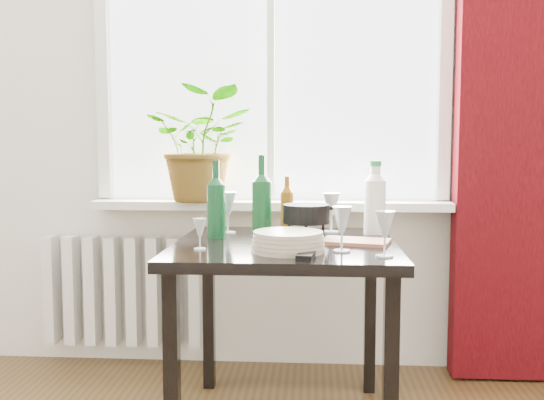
# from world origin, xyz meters

# --- Properties ---
(window) EXTENTS (1.72, 0.08, 1.62)m
(window) POSITION_xyz_m (0.00, 2.22, 1.60)
(window) COLOR white
(window) RESTS_ON ground
(windowsill) EXTENTS (1.72, 0.20, 0.04)m
(windowsill) POSITION_xyz_m (0.00, 2.15, 0.82)
(windowsill) COLOR white
(windowsill) RESTS_ON ground
(curtain) EXTENTS (0.50, 0.12, 2.56)m
(curtain) POSITION_xyz_m (1.12, 2.12, 1.30)
(curtain) COLOR #380509
(curtain) RESTS_ON ground
(radiator) EXTENTS (0.80, 0.10, 0.55)m
(radiator) POSITION_xyz_m (-0.75, 2.18, 0.38)
(radiator) COLOR white
(radiator) RESTS_ON ground
(table) EXTENTS (0.85, 0.85, 0.74)m
(table) POSITION_xyz_m (0.10, 1.55, 0.65)
(table) COLOR black
(table) RESTS_ON ground
(potted_plant) EXTENTS (0.50, 0.44, 0.54)m
(potted_plant) POSITION_xyz_m (-0.32, 2.10, 1.12)
(potted_plant) COLOR #257E21
(potted_plant) RESTS_ON windowsill
(wine_bottle_left) EXTENTS (0.09, 0.09, 0.32)m
(wine_bottle_left) POSITION_xyz_m (-0.18, 1.65, 0.90)
(wine_bottle_left) COLOR #0C3E1D
(wine_bottle_left) RESTS_ON table
(wine_bottle_right) EXTENTS (0.08, 0.08, 0.34)m
(wine_bottle_right) POSITION_xyz_m (-0.00, 1.67, 0.91)
(wine_bottle_right) COLOR #0D431B
(wine_bottle_right) RESTS_ON table
(bottle_amber) EXTENTS (0.07, 0.07, 0.24)m
(bottle_amber) POSITION_xyz_m (0.09, 1.91, 0.86)
(bottle_amber) COLOR brown
(bottle_amber) RESTS_ON table
(cleaning_bottle) EXTENTS (0.12, 0.12, 0.32)m
(cleaning_bottle) POSITION_xyz_m (0.47, 1.80, 0.90)
(cleaning_bottle) COLOR white
(cleaning_bottle) RESTS_ON table
(wineglass_front_right) EXTENTS (0.08, 0.08, 0.16)m
(wineglass_front_right) POSITION_xyz_m (0.31, 1.36, 0.82)
(wineglass_front_right) COLOR silver
(wineglass_front_right) RESTS_ON table
(wineglass_far_right) EXTENTS (0.08, 0.08, 0.16)m
(wineglass_far_right) POSITION_xyz_m (0.45, 1.27, 0.82)
(wineglass_far_right) COLOR silver
(wineglass_far_right) RESTS_ON table
(wineglass_back_center) EXTENTS (0.09, 0.09, 0.18)m
(wineglass_back_center) POSITION_xyz_m (0.29, 1.82, 0.83)
(wineglass_back_center) COLOR silver
(wineglass_back_center) RESTS_ON table
(wineglass_back_left) EXTENTS (0.09, 0.09, 0.18)m
(wineglass_back_left) POSITION_xyz_m (-0.16, 1.77, 0.83)
(wineglass_back_left) COLOR silver
(wineglass_back_left) RESTS_ON table
(wineglass_front_left) EXTENTS (0.06, 0.06, 0.12)m
(wineglass_front_left) POSITION_xyz_m (-0.20, 1.36, 0.80)
(wineglass_front_left) COLOR silver
(wineglass_front_left) RESTS_ON table
(plate_stack) EXTENTS (0.31, 0.31, 0.07)m
(plate_stack) POSITION_xyz_m (0.12, 1.35, 0.78)
(plate_stack) COLOR beige
(plate_stack) RESTS_ON table
(fondue_pot) EXTENTS (0.22, 0.19, 0.14)m
(fondue_pot) POSITION_xyz_m (0.18, 1.61, 0.81)
(fondue_pot) COLOR black
(fondue_pot) RESTS_ON table
(tv_remote) EXTENTS (0.08, 0.18, 0.02)m
(tv_remote) POSITION_xyz_m (0.19, 1.25, 0.75)
(tv_remote) COLOR black
(tv_remote) RESTS_ON table
(cutting_board) EXTENTS (0.29, 0.22, 0.01)m
(cutting_board) POSITION_xyz_m (0.37, 1.55, 0.75)
(cutting_board) COLOR #A8654C
(cutting_board) RESTS_ON table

